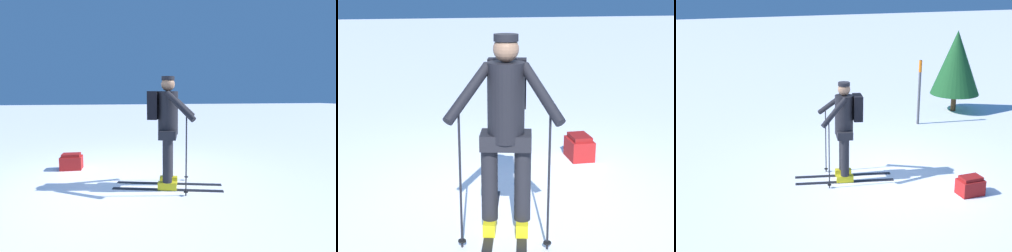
# 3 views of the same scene
# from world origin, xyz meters

# --- Properties ---
(ground_plane) EXTENTS (80.00, 80.00, 0.00)m
(ground_plane) POSITION_xyz_m (0.00, 0.00, 0.00)
(ground_plane) COLOR white
(skier) EXTENTS (1.82, 1.03, 1.81)m
(skier) POSITION_xyz_m (-0.66, 0.36, 1.04)
(skier) COLOR black
(skier) RESTS_ON ground_plane
(dropped_backpack) EXTENTS (0.43, 0.32, 0.33)m
(dropped_backpack) POSITION_xyz_m (1.04, -1.07, 0.16)
(dropped_backpack) COLOR maroon
(dropped_backpack) RESTS_ON ground_plane
(trail_marker) EXTENTS (0.07, 0.07, 1.63)m
(trail_marker) POSITION_xyz_m (2.39, 2.81, 0.94)
(trail_marker) COLOR #4C4C51
(trail_marker) RESTS_ON ground_plane
(pine_tree) EXTENTS (1.33, 1.33, 2.22)m
(pine_tree) POSITION_xyz_m (3.97, 3.51, 1.35)
(pine_tree) COLOR #4C331E
(pine_tree) RESTS_ON ground_plane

